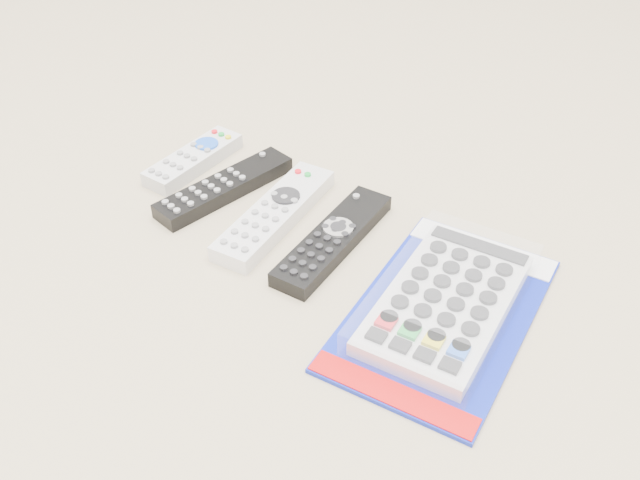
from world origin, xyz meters
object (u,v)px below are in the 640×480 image
Objects in this scene: remote_silver_dvd at (275,214)px; remote_large_black at (333,239)px; remote_slim_black at (224,187)px; jumbo_remote_packaged at (446,301)px; remote_small_grey at (193,159)px.

remote_silver_dvd reaches higher than remote_large_black.
remote_slim_black and remote_large_black have the same top height.
jumbo_remote_packaged reaches higher than remote_slim_black.
jumbo_remote_packaged is at bearing 5.31° from remote_slim_black.
remote_small_grey is at bearing 166.98° from jumbo_remote_packaged.
jumbo_remote_packaged is (0.35, -0.02, 0.01)m from remote_slim_black.
remote_silver_dvd is 0.71× the size of jumbo_remote_packaged.
remote_silver_dvd is (0.09, -0.01, 0.00)m from remote_slim_black.
remote_small_grey is 0.77× the size of remote_slim_black.
remote_slim_black is 0.35m from jumbo_remote_packaged.
remote_small_grey is 0.51× the size of jumbo_remote_packaged.
remote_large_black is (0.09, 0.00, -0.00)m from remote_silver_dvd.
remote_small_grey is 0.18m from remote_silver_dvd.
remote_small_grey and remote_silver_dvd have the same top height.
remote_small_grey is at bearing 162.69° from remote_silver_dvd.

